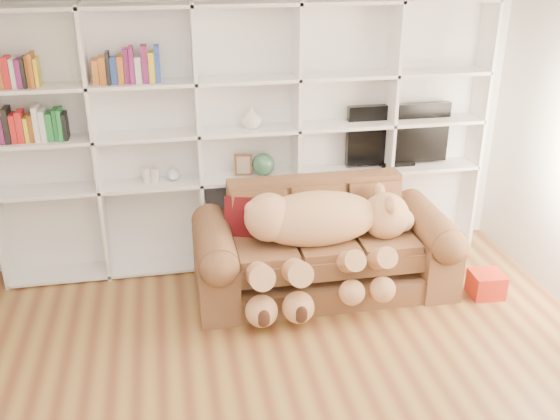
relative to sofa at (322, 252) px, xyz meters
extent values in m
cube|color=silver|center=(-0.55, 0.82, 1.00)|extent=(5.00, 0.02, 2.70)
cube|color=white|center=(-0.55, 0.79, 0.85)|extent=(4.40, 0.03, 2.40)
cube|color=white|center=(-1.87, 0.63, 0.85)|extent=(0.03, 0.35, 2.40)
cube|color=white|center=(-0.99, 0.63, 0.85)|extent=(0.03, 0.35, 2.40)
cube|color=white|center=(-0.11, 0.63, 0.85)|extent=(0.03, 0.35, 2.40)
cube|color=white|center=(0.77, 0.63, 0.85)|extent=(0.03, 0.35, 2.40)
cube|color=white|center=(1.65, 0.63, 0.85)|extent=(0.03, 0.35, 2.40)
cube|color=white|center=(-0.55, 0.63, -0.32)|extent=(4.40, 0.35, 0.03)
cube|color=white|center=(-0.55, 0.63, 0.50)|extent=(4.40, 0.35, 0.03)
cube|color=white|center=(-0.55, 0.63, 0.95)|extent=(4.40, 0.35, 0.03)
cube|color=white|center=(-0.55, 0.63, 1.40)|extent=(4.40, 0.35, 0.03)
cube|color=white|center=(-0.55, 0.63, 2.02)|extent=(4.40, 0.35, 0.03)
cube|color=brown|center=(0.00, -0.04, -0.24)|extent=(2.10, 0.85, 0.22)
cube|color=brown|center=(0.00, -0.06, 0.09)|extent=(1.56, 0.70, 0.30)
cube|color=brown|center=(0.00, 0.33, 0.30)|extent=(1.56, 0.20, 0.55)
cube|color=brown|center=(-0.94, -0.04, -0.07)|extent=(0.32, 0.95, 0.55)
cube|color=brown|center=(0.94, -0.04, -0.07)|extent=(0.32, 0.95, 0.55)
cylinder|color=brown|center=(-0.94, -0.04, 0.20)|extent=(0.32, 0.90, 0.32)
cylinder|color=brown|center=(0.94, -0.04, 0.20)|extent=(0.32, 0.90, 0.32)
ellipsoid|color=tan|center=(-0.08, -0.09, 0.37)|extent=(1.07, 0.52, 0.46)
sphere|color=tan|center=(-0.49, -0.09, 0.41)|extent=(0.41, 0.41, 0.41)
sphere|color=tan|center=(0.52, -0.09, 0.34)|extent=(0.41, 0.41, 0.41)
sphere|color=#D4BD8B|center=(0.68, -0.09, 0.29)|extent=(0.20, 0.20, 0.20)
sphere|color=#3D2216|center=(0.76, -0.09, 0.28)|extent=(0.06, 0.06, 0.06)
ellipsoid|color=tan|center=(0.50, -0.23, 0.51)|extent=(0.10, 0.16, 0.16)
ellipsoid|color=tan|center=(0.50, 0.05, 0.51)|extent=(0.10, 0.16, 0.16)
sphere|color=tan|center=(-0.62, -0.09, 0.50)|extent=(0.14, 0.14, 0.14)
cylinder|color=tan|center=(0.10, -0.42, 0.12)|extent=(0.17, 0.49, 0.36)
cylinder|color=tan|center=(0.36, -0.42, 0.12)|extent=(0.17, 0.49, 0.36)
cylinder|color=tan|center=(-0.64, -0.42, 0.08)|extent=(0.20, 0.57, 0.42)
cylinder|color=tan|center=(-0.34, -0.42, 0.08)|extent=(0.20, 0.57, 0.42)
sphere|color=tan|center=(0.10, -0.58, -0.08)|extent=(0.21, 0.21, 0.21)
sphere|color=tan|center=(0.36, -0.58, -0.08)|extent=(0.21, 0.21, 0.21)
sphere|color=tan|center=(-0.64, -0.58, -0.16)|extent=(0.26, 0.26, 0.26)
sphere|color=tan|center=(-0.34, -0.58, -0.16)|extent=(0.26, 0.26, 0.26)
cube|color=#5B0F15|center=(-0.64, 0.15, 0.31)|extent=(0.42, 0.32, 0.39)
cube|color=red|center=(1.37, -0.41, -0.24)|extent=(0.29, 0.27, 0.22)
cube|color=black|center=(0.88, 0.68, 0.82)|extent=(0.99, 0.08, 0.57)
cube|color=black|center=(0.88, 0.68, 0.54)|extent=(0.33, 0.18, 0.04)
cube|color=brown|center=(-0.60, 0.63, 0.62)|extent=(0.16, 0.05, 0.20)
sphere|color=#31603F|center=(-0.41, 0.63, 0.62)|extent=(0.21, 0.21, 0.21)
cylinder|color=beige|center=(-1.46, 0.63, 0.59)|extent=(0.09, 0.09, 0.14)
cylinder|color=beige|center=(-1.39, 0.63, 0.58)|extent=(0.09, 0.09, 0.13)
sphere|color=silver|center=(-1.23, 0.63, 0.58)|extent=(0.11, 0.11, 0.11)
imported|color=white|center=(-0.51, 0.63, 1.06)|extent=(0.22, 0.22, 0.19)
camera|label=1|loc=(-1.27, -4.68, 2.53)|focal=40.00mm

